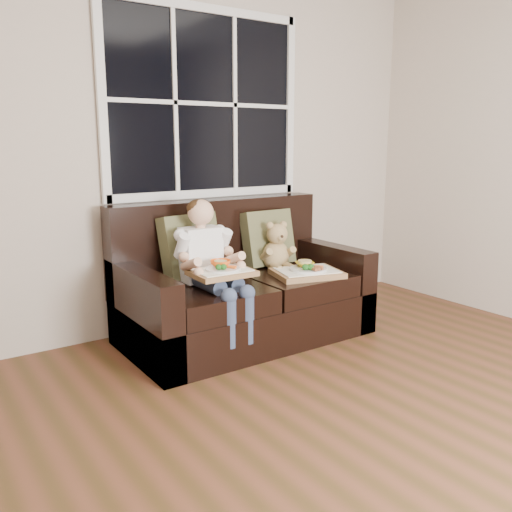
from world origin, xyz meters
TOP-DOWN VIEW (x-y plane):
  - ground at (0.00, 0.00)m, footprint 5.00×5.00m
  - room_walls at (0.00, 0.00)m, footprint 4.52×5.02m
  - window_back at (0.26, 2.48)m, footprint 1.62×0.04m
  - loveseat at (0.26, 2.02)m, footprint 1.70×0.92m
  - pillow_left at (-0.05, 2.17)m, footprint 0.46×0.27m
  - pillow_right at (0.62, 2.17)m, footprint 0.42×0.20m
  - child at (-0.06, 1.90)m, footprint 0.38×0.59m
  - teddy_bear at (0.59, 2.03)m, footprint 0.24×0.29m
  - tray_left at (-0.05, 1.75)m, footprint 0.39×0.31m
  - tray_right at (0.63, 1.72)m, footprint 0.53×0.45m

SIDE VIEW (x-z plane):
  - ground at x=0.00m, z-range 0.00..0.00m
  - loveseat at x=0.26m, z-range -0.17..0.79m
  - tray_right at x=0.63m, z-range 0.43..0.53m
  - tray_left at x=-0.05m, z-range 0.53..0.62m
  - teddy_bear at x=0.59m, z-range 0.41..0.78m
  - child at x=-0.06m, z-range 0.21..1.07m
  - pillow_right at x=0.62m, z-range 0.44..0.87m
  - pillow_left at x=-0.05m, z-range 0.44..0.89m
  - room_walls at x=0.00m, z-range 0.24..2.95m
  - window_back at x=0.26m, z-range 0.96..2.33m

